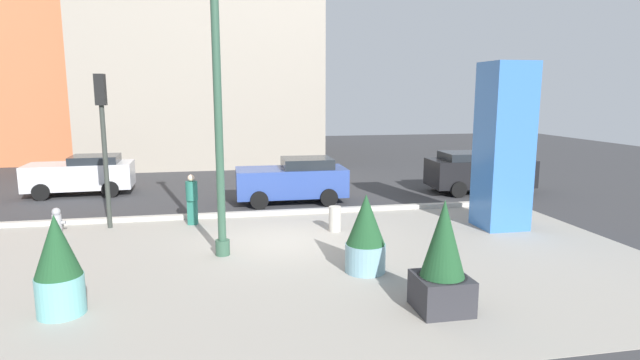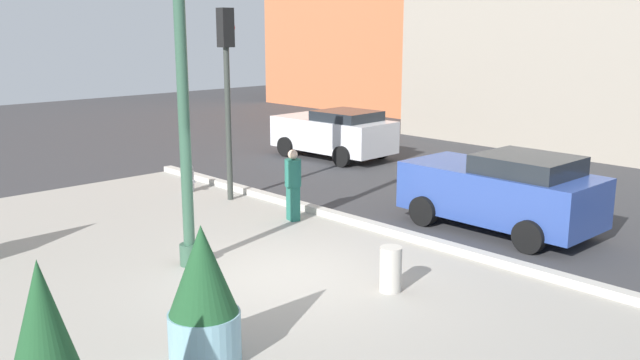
# 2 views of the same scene
# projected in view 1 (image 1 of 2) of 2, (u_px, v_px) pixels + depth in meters

# --- Properties ---
(ground_plane) EXTENTS (60.00, 60.00, 0.00)m
(ground_plane) POSITION_uv_depth(u_px,v_px,m) (269.00, 209.00, 17.80)
(ground_plane) COLOR #38383A
(plaza_pavement) EXTENTS (18.00, 10.00, 0.02)m
(plaza_pavement) POSITION_uv_depth(u_px,v_px,m) (293.00, 266.00, 11.99)
(plaza_pavement) COLOR #9E998E
(plaza_pavement) RESTS_ON ground_plane
(curb_strip) EXTENTS (18.00, 0.24, 0.16)m
(curb_strip) POSITION_uv_depth(u_px,v_px,m) (272.00, 213.00, 16.93)
(curb_strip) COLOR #B7B2A8
(curb_strip) RESTS_ON ground_plane
(lamp_post) EXTENTS (0.44, 0.44, 7.32)m
(lamp_post) POSITION_uv_depth(u_px,v_px,m) (218.00, 113.00, 12.16)
(lamp_post) COLOR #335642
(lamp_post) RESTS_ON ground_plane
(art_pillar_blue) EXTENTS (1.32, 1.32, 4.94)m
(art_pillar_blue) POSITION_uv_depth(u_px,v_px,m) (503.00, 147.00, 15.04)
(art_pillar_blue) COLOR #3870BC
(art_pillar_blue) RESTS_ON ground_plane
(potted_plant_near_left) EXTENTS (0.98, 0.98, 2.13)m
(potted_plant_near_left) POSITION_uv_depth(u_px,v_px,m) (443.00, 261.00, 9.36)
(potted_plant_near_left) COLOR #2D2D33
(potted_plant_near_left) RESTS_ON ground_plane
(potted_plant_curbside) EXTENTS (0.85, 0.85, 1.90)m
(potted_plant_curbside) POSITION_uv_depth(u_px,v_px,m) (58.00, 266.00, 9.20)
(potted_plant_curbside) COLOR #6BB2B2
(potted_plant_curbside) RESTS_ON ground_plane
(potted_plant_near_right) EXTENTS (0.92, 0.92, 1.81)m
(potted_plant_near_right) POSITION_uv_depth(u_px,v_px,m) (366.00, 235.00, 11.44)
(potted_plant_near_right) COLOR #7AA8B7
(potted_plant_near_right) RESTS_ON ground_plane
(fire_hydrant) EXTENTS (0.36, 0.26, 0.75)m
(fire_hydrant) POSITION_uv_depth(u_px,v_px,m) (57.00, 221.00, 14.76)
(fire_hydrant) COLOR #99999E
(fire_hydrant) RESTS_ON ground_plane
(concrete_bollard) EXTENTS (0.36, 0.36, 0.75)m
(concrete_bollard) POSITION_uv_depth(u_px,v_px,m) (335.00, 219.00, 14.92)
(concrete_bollard) COLOR #B2ADA3
(concrete_bollard) RESTS_ON ground_plane
(traffic_light_far_side) EXTENTS (0.28, 0.42, 4.59)m
(traffic_light_far_side) POSITION_uv_depth(u_px,v_px,m) (103.00, 126.00, 14.84)
(traffic_light_far_side) COLOR #333833
(traffic_light_far_side) RESTS_ON ground_plane
(car_far_lane) EXTENTS (4.24, 2.19, 1.67)m
(car_far_lane) POSITION_uv_depth(u_px,v_px,m) (478.00, 171.00, 20.75)
(car_far_lane) COLOR black
(car_far_lane) RESTS_ON ground_plane
(car_passing_lane) EXTENTS (4.05, 2.04, 1.66)m
(car_passing_lane) POSITION_uv_depth(u_px,v_px,m) (293.00, 180.00, 18.84)
(car_passing_lane) COLOR #2D4793
(car_passing_lane) RESTS_ON ground_plane
(car_curb_east) EXTENTS (4.07, 2.19, 1.57)m
(car_curb_east) POSITION_uv_depth(u_px,v_px,m) (82.00, 174.00, 20.34)
(car_curb_east) COLOR silver
(car_curb_east) RESTS_ON ground_plane
(pedestrian_crossing) EXTENTS (0.43, 0.43, 1.58)m
(pedestrian_crossing) POSITION_uv_depth(u_px,v_px,m) (192.00, 197.00, 15.58)
(pedestrian_crossing) COLOR #236656
(pedestrian_crossing) RESTS_ON ground_plane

